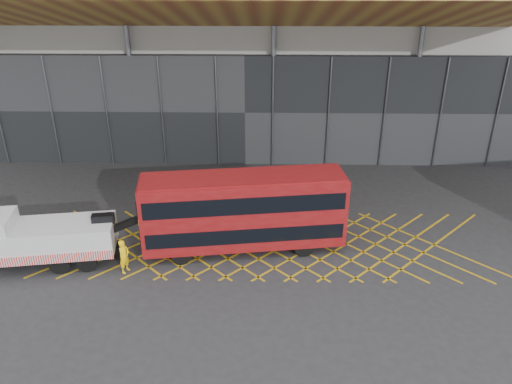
{
  "coord_description": "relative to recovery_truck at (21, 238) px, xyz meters",
  "views": [
    {
      "loc": [
        3.5,
        -23.49,
        14.52
      ],
      "look_at": [
        3.0,
        1.5,
        2.4
      ],
      "focal_mm": 35.0,
      "sensor_mm": 36.0,
      "label": 1
    }
  ],
  "objects": [
    {
      "name": "recovery_truck",
      "position": [
        0.0,
        0.0,
        0.0
      ],
      "size": [
        10.07,
        3.66,
        3.49
      ],
      "rotation": [
        0.0,
        0.0,
        0.16
      ],
      "color": "black",
      "rests_on": "ground_plane"
    },
    {
      "name": "worker",
      "position": [
        5.2,
        -0.48,
        -0.72
      ],
      "size": [
        0.65,
        0.77,
        1.79
      ],
      "primitive_type": "imported",
      "rotation": [
        0.0,
        0.0,
        1.17
      ],
      "color": "yellow",
      "rests_on": "ground_plane"
    },
    {
      "name": "road_markings",
      "position": [
        12.65,
        2.34,
        -1.61
      ],
      "size": [
        24.76,
        7.16,
        0.01
      ],
      "color": "gold",
      "rests_on": "ground_plane"
    },
    {
      "name": "bus_towed",
      "position": [
        11.03,
        1.78,
        0.77
      ],
      "size": [
        10.76,
        3.87,
        4.28
      ],
      "rotation": [
        0.0,
        0.0,
        0.14
      ],
      "color": "maroon",
      "rests_on": "ground_plane"
    },
    {
      "name": "construction_building",
      "position": [
        10.57,
        20.74,
        7.36
      ],
      "size": [
        55.0,
        23.97,
        18.0
      ],
      "color": "gray",
      "rests_on": "ground_plane"
    },
    {
      "name": "ground_plane",
      "position": [
        8.65,
        2.34,
        -1.61
      ],
      "size": [
        120.0,
        120.0,
        0.0
      ],
      "primitive_type": "plane",
      "color": "#2A292C"
    }
  ]
}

